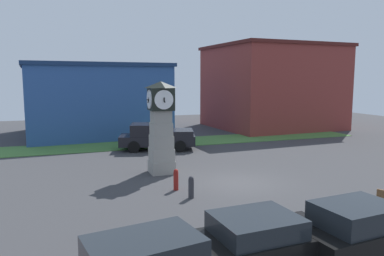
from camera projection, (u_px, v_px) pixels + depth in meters
name	position (u px, v px, depth m)	size (l,w,h in m)	color
ground_plane	(237.00, 183.00, 18.16)	(66.16, 66.16, 0.00)	#38383A
clock_tower	(161.00, 127.00, 19.78)	(1.53, 1.55, 4.89)	gray
bollard_near_tower	(191.00, 187.00, 15.78)	(0.24, 0.24, 0.96)	#333338
bollard_mid_row	(176.00, 179.00, 16.92)	(0.22, 0.22, 0.98)	maroon
car_near_tower	(263.00, 241.00, 9.83)	(3.98, 2.20, 1.51)	black
car_by_building	(361.00, 231.00, 10.41)	(4.07, 2.19, 1.63)	black
pickup_truck	(157.00, 137.00, 26.52)	(5.65, 3.51, 1.85)	black
warehouse_blue_far	(94.00, 99.00, 33.95)	(12.71, 11.81, 6.30)	#2D5193
storefront_low_left	(272.00, 87.00, 38.49)	(12.33, 11.51, 8.35)	maroon
grass_verge_far	(122.00, 145.00, 28.29)	(39.69, 4.08, 0.04)	#477A38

